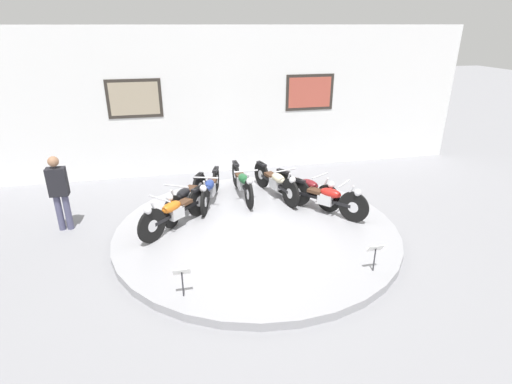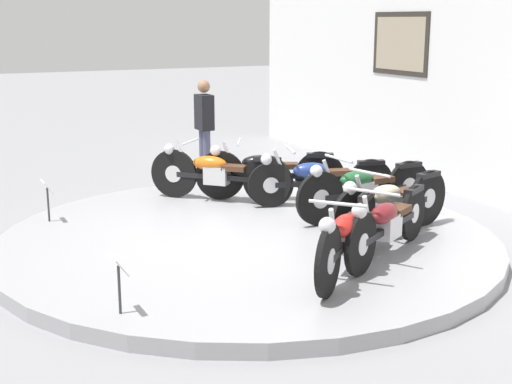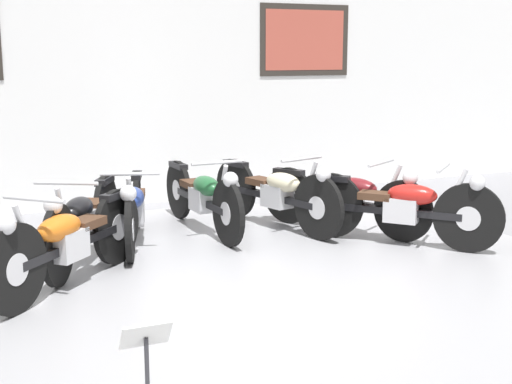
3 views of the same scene
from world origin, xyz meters
The scene contains 13 objects.
ground_plane centered at (0.00, 0.00, 0.00)m, with size 60.00×60.00×0.00m, color gray.
display_platform centered at (0.00, 0.00, 0.07)m, with size 5.69×5.69×0.15m, color #99999E.
back_wall centered at (0.00, 3.99, 1.98)m, with size 14.00×0.22×3.95m.
motorcycle_orange centered at (-1.59, 0.30, 0.55)m, with size 1.47×1.46×0.81m.
motorcycle_black centered at (-1.36, 0.94, 0.55)m, with size 1.01×1.81×0.81m.
motorcycle_blue centered at (-0.78, 1.40, 0.52)m, with size 0.71×1.88×0.78m.
motorcycle_green centered at (0.00, 1.57, 0.54)m, with size 0.54×2.00×0.80m.
motorcycle_cream centered at (0.78, 1.41, 0.55)m, with size 0.67×1.96×0.81m.
motorcycle_maroon centered at (1.36, 0.94, 0.53)m, with size 1.05×1.73×0.79m.
motorcycle_red centered at (1.59, 0.30, 0.54)m, with size 1.37×1.55×0.81m.
info_placard_front_left centered at (-1.57, -1.94, 0.52)m, with size 0.26×0.11×0.51m.
info_placard_front_centre centered at (1.57, -1.94, 0.52)m, with size 0.26×0.11×0.51m.
visitor_standing centered at (-3.85, 1.05, 0.89)m, with size 0.36×0.22×1.59m.
Camera 1 is at (-1.56, -7.03, 3.97)m, focal length 28.00 mm.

